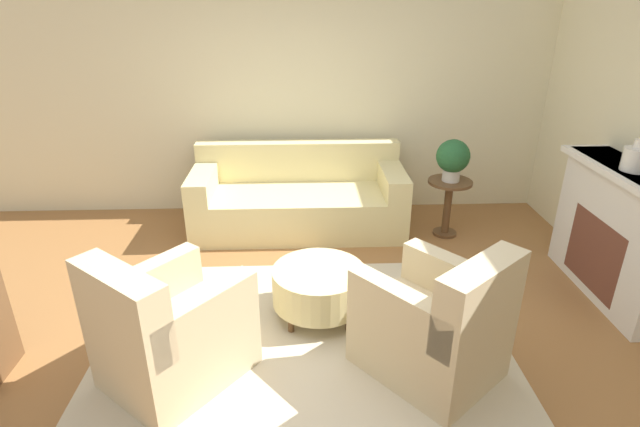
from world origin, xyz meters
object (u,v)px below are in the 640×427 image
Objects in this scene: armchair_right at (436,327)px; side_table at (448,199)px; armchair_left at (168,334)px; potted_plant_on_side_table at (453,158)px; vase_mantel_near at (637,159)px; couch at (299,200)px; ottoman_table at (319,286)px.

armchair_right is 2.23m from side_table.
armchair_left is 3.22m from side_table.
armchair_right is 2.28m from potted_plant_on_side_table.
vase_mantel_near is 0.57× the size of potted_plant_on_side_table.
vase_mantel_near is at bearing 14.86° from armchair_left.
couch reaches higher than side_table.
side_table is at bearing 45.03° from ottoman_table.
armchair_right reaches higher than side_table.
ottoman_table is at bearing -134.97° from potted_plant_on_side_table.
couch is 1.69m from ottoman_table.
armchair_left is 1.76m from armchair_right.
couch is at bearing 170.76° from potted_plant_on_side_table.
vase_mantel_near is at bearing -28.84° from couch.
armchair_left is at bearing -145.12° from ottoman_table.
side_table is at bearing 41.19° from armchair_left.
vase_mantel_near is (1.06, -1.20, 0.81)m from side_table.
armchair_left is 1.23m from ottoman_table.
couch is at bearing 170.76° from side_table.
vase_mantel_near is 1.64m from potted_plant_on_side_table.
armchair_left is at bearing -109.60° from couch.
armchair_left is 1.81× the size of side_table.
vase_mantel_near is at bearing -48.42° from side_table.
side_table is at bearing 72.51° from armchair_right.
armchair_right is at bearing -107.49° from potted_plant_on_side_table.
vase_mantel_near is at bearing -48.42° from potted_plant_on_side_table.
side_table is 1.42× the size of potted_plant_on_side_table.
vase_mantel_near reaches higher than side_table.
ottoman_table is at bearing 34.88° from armchair_left.
ottoman_table is (1.00, 0.70, -0.10)m from armchair_left.
side_table is at bearing -90.00° from potted_plant_on_side_table.
side_table is 0.45m from potted_plant_on_side_table.
armchair_right is (1.76, 0.00, 0.00)m from armchair_left.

